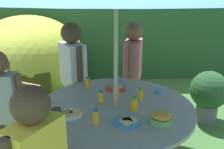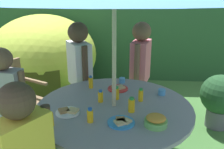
{
  "view_description": "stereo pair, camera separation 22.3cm",
  "coord_description": "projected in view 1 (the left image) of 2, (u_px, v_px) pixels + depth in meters",
  "views": [
    {
      "loc": [
        -0.11,
        -1.98,
        1.76
      ],
      "look_at": [
        -0.03,
        0.13,
        1.01
      ],
      "focal_mm": 39.46,
      "sensor_mm": 36.0,
      "label": 1
    },
    {
      "loc": [
        0.11,
        -1.97,
        1.76
      ],
      "look_at": [
        -0.03,
        0.13,
        1.01
      ],
      "focal_mm": 39.46,
      "sensor_mm": 36.0,
      "label": 2
    }
  ],
  "objects": [
    {
      "name": "hedge_backdrop",
      "position": [
        107.0,
        32.0,
        4.99
      ],
      "size": [
        9.0,
        0.7,
        1.78
      ],
      "primitive_type": "cube",
      "color": "#234C28",
      "rests_on": "ground_plane"
    },
    {
      "name": "garden_table",
      "position": [
        115.0,
        118.0,
        2.24
      ],
      "size": [
        1.4,
        1.4,
        0.76
      ],
      "color": "tan",
      "rests_on": "ground_plane"
    },
    {
      "name": "wooden_chair",
      "position": [
        7.0,
        101.0,
        2.79
      ],
      "size": [
        0.63,
        0.62,
        0.94
      ],
      "rotation": [
        0.0,
        0.0,
        1.11
      ],
      "color": "brown",
      "rests_on": "ground_plane"
    },
    {
      "name": "dome_tent",
      "position": [
        30.0,
        57.0,
        4.08
      ],
      "size": [
        2.4,
        2.4,
        1.34
      ],
      "rotation": [
        0.0,
        0.0,
        0.28
      ],
      "color": "#B2C63F",
      "rests_on": "ground_plane"
    },
    {
      "name": "potted_plant",
      "position": [
        209.0,
        93.0,
        3.3
      ],
      "size": [
        0.51,
        0.51,
        0.72
      ],
      "color": "#595960",
      "rests_on": "ground_plane"
    },
    {
      "name": "child_in_pink_shirt",
      "position": [
        133.0,
        61.0,
        3.13
      ],
      "size": [
        0.28,
        0.45,
        1.37
      ],
      "rotation": [
        0.0,
        0.0,
        -1.84
      ],
      "color": "brown",
      "rests_on": "ground_plane"
    },
    {
      "name": "child_in_white_shirt",
      "position": [
        73.0,
        65.0,
        2.9
      ],
      "size": [
        0.35,
        0.42,
        1.39
      ],
      "rotation": [
        0.0,
        0.0,
        -1.05
      ],
      "color": "#3F3F47",
      "rests_on": "ground_plane"
    },
    {
      "name": "child_in_grey_shirt",
      "position": [
        2.0,
        98.0,
        2.27
      ],
      "size": [
        0.42,
        0.22,
        1.24
      ],
      "rotation": [
        0.0,
        0.0,
        -0.12
      ],
      "color": "brown",
      "rests_on": "ground_plane"
    },
    {
      "name": "snack_bowl",
      "position": [
        161.0,
        118.0,
        1.9
      ],
      "size": [
        0.18,
        0.18,
        0.09
      ],
      "color": "#66B259",
      "rests_on": "garden_table"
    },
    {
      "name": "plate_near_right",
      "position": [
        127.0,
        121.0,
        1.92
      ],
      "size": [
        0.21,
        0.21,
        0.03
      ],
      "color": "#338CD8",
      "rests_on": "garden_table"
    },
    {
      "name": "plate_back_edge",
      "position": [
        115.0,
        88.0,
        2.55
      ],
      "size": [
        0.21,
        0.21,
        0.03
      ],
      "color": "red",
      "rests_on": "garden_table"
    },
    {
      "name": "plate_center_back",
      "position": [
        71.0,
        114.0,
        2.03
      ],
      "size": [
        0.2,
        0.2,
        0.03
      ],
      "color": "white",
      "rests_on": "garden_table"
    },
    {
      "name": "juice_bottle_near_left",
      "position": [
        101.0,
        97.0,
        2.24
      ],
      "size": [
        0.05,
        0.05,
        0.12
      ],
      "color": "yellow",
      "rests_on": "garden_table"
    },
    {
      "name": "juice_bottle_far_left",
      "position": [
        116.0,
        93.0,
        2.31
      ],
      "size": [
        0.06,
        0.06,
        0.13
      ],
      "color": "yellow",
      "rests_on": "garden_table"
    },
    {
      "name": "juice_bottle_far_right",
      "position": [
        134.0,
        104.0,
        2.09
      ],
      "size": [
        0.06,
        0.06,
        0.13
      ],
      "color": "yellow",
      "rests_on": "garden_table"
    },
    {
      "name": "juice_bottle_center_front",
      "position": [
        88.0,
        83.0,
        2.54
      ],
      "size": [
        0.05,
        0.05,
        0.13
      ],
      "color": "yellow",
      "rests_on": "garden_table"
    },
    {
      "name": "juice_bottle_mid_left",
      "position": [
        56.0,
        122.0,
        1.81
      ],
      "size": [
        0.05,
        0.05,
        0.13
      ],
      "color": "yellow",
      "rests_on": "garden_table"
    },
    {
      "name": "juice_bottle_mid_right",
      "position": [
        141.0,
        94.0,
        2.29
      ],
      "size": [
        0.05,
        0.05,
        0.13
      ],
      "color": "yellow",
      "rests_on": "garden_table"
    },
    {
      "name": "juice_bottle_front_edge",
      "position": [
        96.0,
        116.0,
        1.9
      ],
      "size": [
        0.05,
        0.05,
        0.12
      ],
      "color": "yellow",
      "rests_on": "garden_table"
    },
    {
      "name": "cup_near",
      "position": [
        159.0,
        90.0,
        2.46
      ],
      "size": [
        0.07,
        0.07,
        0.06
      ],
      "primitive_type": "cylinder",
      "color": "#4C99D8",
      "rests_on": "garden_table"
    },
    {
      "name": "cup_far",
      "position": [
        118.0,
        80.0,
        2.73
      ],
      "size": [
        0.07,
        0.07,
        0.06
      ],
      "primitive_type": "cylinder",
      "color": "#4C99D8",
      "rests_on": "garden_table"
    }
  ]
}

